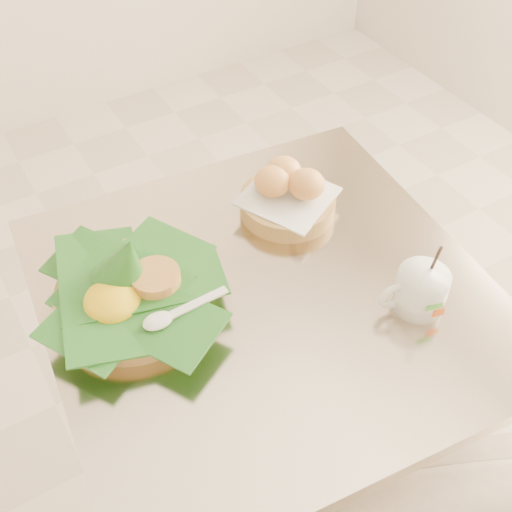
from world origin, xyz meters
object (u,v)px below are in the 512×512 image
bread_basket (288,194)px  coffee_mug (420,290)px  cafe_table (265,369)px  rice_basket (130,290)px

bread_basket → coffee_mug: size_ratio=1.42×
cafe_table → rice_basket: bearing=157.7°
coffee_mug → bread_basket: bearing=99.9°
rice_basket → cafe_table: bearing=-22.3°
cafe_table → rice_basket: (-0.20, 0.08, 0.26)m
cafe_table → coffee_mug: bearing=-37.9°
rice_basket → bread_basket: 0.34m
rice_basket → coffee_mug: (0.39, -0.23, -0.00)m
rice_basket → bread_basket: size_ratio=1.48×
bread_basket → cafe_table: bearing=-131.9°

